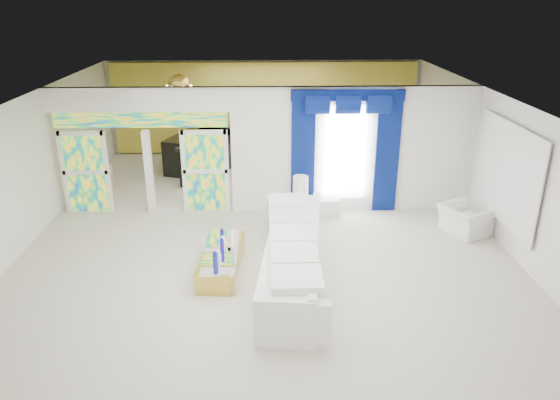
{
  "coord_description": "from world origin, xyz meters",
  "views": [
    {
      "loc": [
        0.02,
        -11.03,
        4.98
      ],
      "look_at": [
        0.3,
        -1.2,
        1.1
      ],
      "focal_mm": 33.77,
      "sensor_mm": 36.0,
      "label": 1
    }
  ],
  "objects_px": {
    "white_sofa": "(293,258)",
    "coffee_table": "(222,261)",
    "console_table": "(313,208)",
    "grand_piano": "(203,152)",
    "armchair": "(465,220)"
  },
  "relations": [
    {
      "from": "white_sofa",
      "to": "coffee_table",
      "type": "xyz_separation_m",
      "value": [
        -1.35,
        0.3,
        -0.21
      ]
    },
    {
      "from": "coffee_table",
      "to": "console_table",
      "type": "relative_size",
      "value": 1.51
    },
    {
      "from": "grand_piano",
      "to": "armchair",
      "type": "bearing_deg",
      "value": -17.96
    },
    {
      "from": "white_sofa",
      "to": "console_table",
      "type": "distance_m",
      "value": 2.99
    },
    {
      "from": "white_sofa",
      "to": "console_table",
      "type": "height_order",
      "value": "white_sofa"
    },
    {
      "from": "armchair",
      "to": "console_table",
      "type": "bearing_deg",
      "value": 46.28
    },
    {
      "from": "white_sofa",
      "to": "console_table",
      "type": "relative_size",
      "value": 3.5
    },
    {
      "from": "console_table",
      "to": "armchair",
      "type": "bearing_deg",
      "value": -18.15
    },
    {
      "from": "coffee_table",
      "to": "grand_piano",
      "type": "bearing_deg",
      "value": 99.24
    },
    {
      "from": "white_sofa",
      "to": "grand_piano",
      "type": "height_order",
      "value": "grand_piano"
    },
    {
      "from": "white_sofa",
      "to": "console_table",
      "type": "xyz_separation_m",
      "value": [
        0.63,
        2.92,
        -0.21
      ]
    },
    {
      "from": "armchair",
      "to": "white_sofa",
      "type": "bearing_deg",
      "value": 89.83
    },
    {
      "from": "console_table",
      "to": "armchair",
      "type": "distance_m",
      "value": 3.44
    },
    {
      "from": "console_table",
      "to": "armchair",
      "type": "xyz_separation_m",
      "value": [
        3.27,
        -1.07,
        0.11
      ]
    },
    {
      "from": "coffee_table",
      "to": "white_sofa",
      "type": "bearing_deg",
      "value": -12.53
    }
  ]
}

